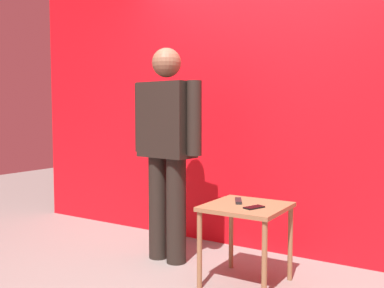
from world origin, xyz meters
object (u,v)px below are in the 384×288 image
at_px(standing_person, 167,143).
at_px(side_table, 246,217).
at_px(tv_remote, 238,201).
at_px(cell_phone, 254,207).

bearing_deg(standing_person, side_table, -8.90).
distance_m(standing_person, side_table, 0.91).
xyz_separation_m(standing_person, side_table, (0.76, -0.12, -0.48)).
relative_size(standing_person, side_table, 3.03).
height_order(side_table, tv_remote, tv_remote).
bearing_deg(standing_person, tv_remote, -6.06).
bearing_deg(standing_person, cell_phone, -12.49).
xyz_separation_m(cell_phone, tv_remote, (-0.17, 0.12, 0.01)).
xyz_separation_m(side_table, tv_remote, (-0.09, 0.05, 0.09)).
xyz_separation_m(side_table, cell_phone, (0.09, -0.07, 0.09)).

